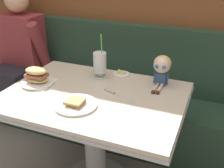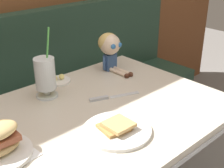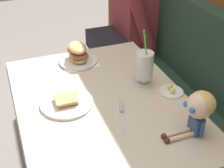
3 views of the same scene
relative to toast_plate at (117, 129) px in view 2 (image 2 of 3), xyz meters
name	(u,v)px [view 2 (image 2 of 3)]	position (x,y,z in m)	size (l,w,h in m)	color
booth_bench	(29,132)	(0.03, 0.80, -0.42)	(2.60, 0.48, 1.00)	#233D2D
diner_table	(95,151)	(0.03, 0.17, -0.21)	(1.11, 0.81, 0.74)	beige
toast_plate	(117,129)	(0.00, 0.00, 0.00)	(0.25, 0.25, 0.04)	white
milkshake_glass	(45,75)	(-0.03, 0.41, 0.09)	(0.10, 0.10, 0.31)	silver
butter_saucer	(58,80)	(0.09, 0.51, 0.00)	(0.12, 0.12, 0.04)	white
butter_knife	(106,98)	(0.14, 0.22, -0.01)	(0.23, 0.10, 0.01)	silver
seated_doll	(110,46)	(0.38, 0.46, 0.12)	(0.11, 0.22, 0.20)	#385689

